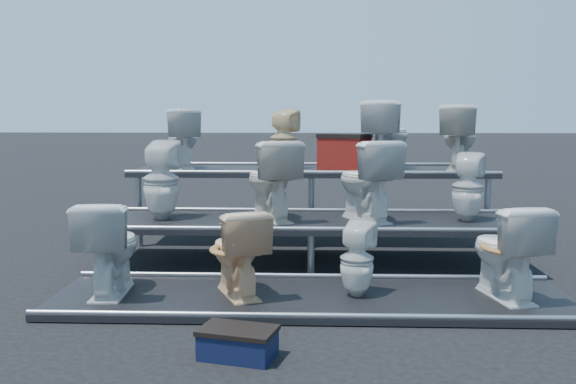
{
  "coord_description": "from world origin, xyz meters",
  "views": [
    {
      "loc": [
        0.0,
        -6.39,
        1.55
      ],
      "look_at": [
        -0.24,
        0.1,
        0.73
      ],
      "focal_mm": 40.0,
      "sensor_mm": 36.0,
      "label": 1
    }
  ],
  "objects_px": {
    "toilet_1": "(237,252)",
    "toilet_9": "(284,139)",
    "toilet_5": "(271,180)",
    "toilet_8": "(182,139)",
    "step_stool": "(238,345)",
    "toilet_4": "(161,180)",
    "toilet_2": "(357,259)",
    "toilet_7": "(468,187)",
    "toilet_10": "(388,135)",
    "toilet_0": "(109,247)",
    "toilet_3": "(506,251)",
    "red_crate": "(344,154)",
    "toilet_11": "(459,138)",
    "toilet_6": "(366,180)"
  },
  "relations": [
    {
      "from": "toilet_1",
      "to": "toilet_10",
      "type": "distance_m",
      "value": 3.12
    },
    {
      "from": "toilet_3",
      "to": "step_stool",
      "type": "xyz_separation_m",
      "value": [
        -2.02,
        -1.2,
        -0.36
      ]
    },
    {
      "from": "toilet_7",
      "to": "toilet_11",
      "type": "distance_m",
      "value": 1.38
    },
    {
      "from": "toilet_7",
      "to": "red_crate",
      "type": "bearing_deg",
      "value": -24.19
    },
    {
      "from": "toilet_9",
      "to": "step_stool",
      "type": "relative_size",
      "value": 1.57
    },
    {
      "from": "toilet_4",
      "to": "toilet_7",
      "type": "distance_m",
      "value": 3.08
    },
    {
      "from": "toilet_8",
      "to": "toilet_9",
      "type": "bearing_deg",
      "value": 163.54
    },
    {
      "from": "toilet_1",
      "to": "red_crate",
      "type": "distance_m",
      "value": 2.77
    },
    {
      "from": "toilet_0",
      "to": "red_crate",
      "type": "xyz_separation_m",
      "value": [
        2.04,
        2.51,
        0.6
      ]
    },
    {
      "from": "toilet_7",
      "to": "toilet_8",
      "type": "xyz_separation_m",
      "value": [
        -3.11,
        1.3,
        0.42
      ]
    },
    {
      "from": "toilet_5",
      "to": "toilet_10",
      "type": "bearing_deg",
      "value": -156.08
    },
    {
      "from": "toilet_5",
      "to": "toilet_7",
      "type": "bearing_deg",
      "value": 159.14
    },
    {
      "from": "toilet_0",
      "to": "toilet_9",
      "type": "xyz_separation_m",
      "value": [
        1.32,
        2.6,
        0.77
      ]
    },
    {
      "from": "toilet_2",
      "to": "step_stool",
      "type": "bearing_deg",
      "value": 77.21
    },
    {
      "from": "toilet_10",
      "to": "step_stool",
      "type": "height_order",
      "value": "toilet_10"
    },
    {
      "from": "toilet_4",
      "to": "toilet_3",
      "type": "bearing_deg",
      "value": 162.66
    },
    {
      "from": "toilet_3",
      "to": "toilet_7",
      "type": "bearing_deg",
      "value": -101.8
    },
    {
      "from": "step_stool",
      "to": "toilet_4",
      "type": "bearing_deg",
      "value": 127.81
    },
    {
      "from": "toilet_2",
      "to": "toilet_9",
      "type": "bearing_deg",
      "value": -52.99
    },
    {
      "from": "toilet_3",
      "to": "red_crate",
      "type": "height_order",
      "value": "red_crate"
    },
    {
      "from": "toilet_5",
      "to": "toilet_8",
      "type": "relative_size",
      "value": 1.13
    },
    {
      "from": "step_stool",
      "to": "toilet_3",
      "type": "bearing_deg",
      "value": 45.66
    },
    {
      "from": "toilet_7",
      "to": "step_stool",
      "type": "relative_size",
      "value": 1.49
    },
    {
      "from": "toilet_9",
      "to": "step_stool",
      "type": "bearing_deg",
      "value": 107.87
    },
    {
      "from": "toilet_6",
      "to": "toilet_10",
      "type": "height_order",
      "value": "toilet_10"
    },
    {
      "from": "red_crate",
      "to": "step_stool",
      "type": "height_order",
      "value": "red_crate"
    },
    {
      "from": "toilet_1",
      "to": "toilet_9",
      "type": "relative_size",
      "value": 0.99
    },
    {
      "from": "toilet_1",
      "to": "toilet_5",
      "type": "xyz_separation_m",
      "value": [
        0.19,
        1.3,
        0.45
      ]
    },
    {
      "from": "toilet_1",
      "to": "toilet_3",
      "type": "bearing_deg",
      "value": 157.32
    },
    {
      "from": "toilet_1",
      "to": "step_stool",
      "type": "bearing_deg",
      "value": 73.93
    },
    {
      "from": "red_crate",
      "to": "toilet_3",
      "type": "bearing_deg",
      "value": -40.98
    },
    {
      "from": "toilet_3",
      "to": "toilet_10",
      "type": "xyz_separation_m",
      "value": [
        -0.66,
        2.6,
        0.82
      ]
    },
    {
      "from": "toilet_2",
      "to": "toilet_0",
      "type": "bearing_deg",
      "value": 21.83
    },
    {
      "from": "toilet_7",
      "to": "toilet_10",
      "type": "bearing_deg",
      "value": -41.6
    },
    {
      "from": "toilet_1",
      "to": "toilet_10",
      "type": "bearing_deg",
      "value": -142.7
    },
    {
      "from": "toilet_0",
      "to": "toilet_2",
      "type": "distance_m",
      "value": 2.02
    },
    {
      "from": "toilet_7",
      "to": "red_crate",
      "type": "height_order",
      "value": "red_crate"
    },
    {
      "from": "toilet_2",
      "to": "toilet_11",
      "type": "bearing_deg",
      "value": -95.98
    },
    {
      "from": "toilet_11",
      "to": "toilet_7",
      "type": "bearing_deg",
      "value": 97.73
    },
    {
      "from": "toilet_2",
      "to": "toilet_3",
      "type": "height_order",
      "value": "toilet_3"
    },
    {
      "from": "toilet_3",
      "to": "toilet_11",
      "type": "bearing_deg",
      "value": -106.03
    },
    {
      "from": "toilet_3",
      "to": "toilet_9",
      "type": "xyz_separation_m",
      "value": [
        -1.89,
        2.6,
        0.78
      ]
    },
    {
      "from": "toilet_11",
      "to": "step_stool",
      "type": "height_order",
      "value": "toilet_11"
    },
    {
      "from": "toilet_4",
      "to": "toilet_5",
      "type": "distance_m",
      "value": 1.11
    },
    {
      "from": "toilet_5",
      "to": "toilet_10",
      "type": "xyz_separation_m",
      "value": [
        1.31,
        1.3,
        0.4
      ]
    },
    {
      "from": "toilet_0",
      "to": "toilet_5",
      "type": "bearing_deg",
      "value": -137.0
    },
    {
      "from": "toilet_1",
      "to": "toilet_5",
      "type": "height_order",
      "value": "toilet_5"
    },
    {
      "from": "toilet_2",
      "to": "toilet_7",
      "type": "distance_m",
      "value": 1.81
    },
    {
      "from": "toilet_8",
      "to": "toilet_10",
      "type": "distance_m",
      "value": 2.46
    },
    {
      "from": "toilet_1",
      "to": "toilet_5",
      "type": "distance_m",
      "value": 1.39
    }
  ]
}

